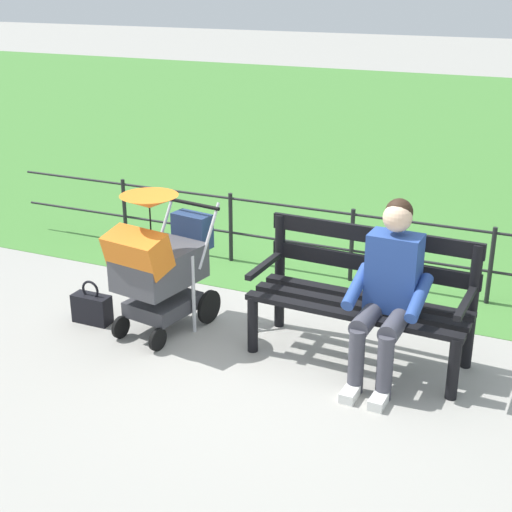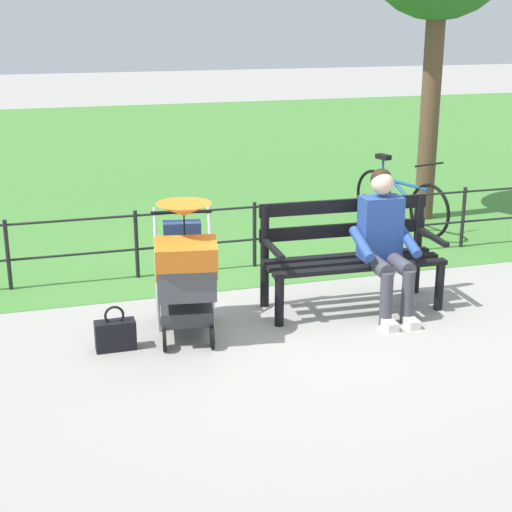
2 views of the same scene
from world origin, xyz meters
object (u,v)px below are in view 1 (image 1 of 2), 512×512
Objects in this scene: park_bench at (364,290)px; person_on_bench at (388,288)px; stroller at (159,262)px; handbag at (92,308)px.

park_bench is 1.27× the size of person_on_bench.
handbag is at bearing 9.92° from stroller.
park_bench is 1.41× the size of stroller.
stroller reaches higher than handbag.
person_on_bench is (-0.23, 0.22, 0.15)m from park_bench.
park_bench is at bearing -170.10° from handbag.
park_bench is at bearing -170.11° from stroller.
person_on_bench is 1.11× the size of stroller.
handbag is at bearing 9.90° from park_bench.
stroller is (1.80, 0.05, -0.08)m from person_on_bench.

